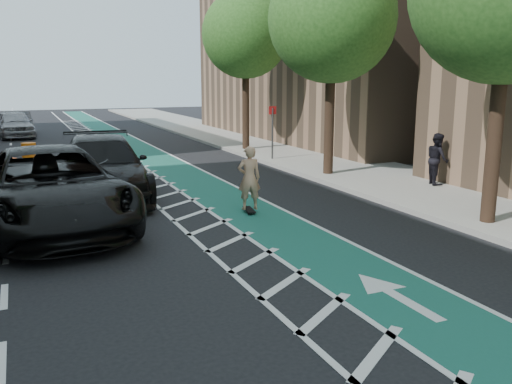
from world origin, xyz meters
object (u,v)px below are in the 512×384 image
skateboarder (249,178)px  suv_far (102,168)px  suv_near (50,188)px  barrel_a (24,229)px

skateboarder → suv_far: 5.06m
suv_near → barrel_a: (-0.67, -1.44, -0.62)m
suv_far → barrel_a: suv_far is taller
suv_far → barrel_a: (-2.36, -4.50, -0.56)m
suv_far → barrel_a: bearing=-113.0°
skateboarder → suv_near: 5.16m
suv_near → barrel_a: bearing=-119.7°
skateboarder → suv_far: bearing=-37.0°
suv_near → suv_far: suv_near is taller
skateboarder → suv_far: suv_far is taller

